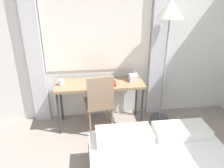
# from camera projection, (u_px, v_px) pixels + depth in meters

# --- Properties ---
(wall_back_with_window) EXTENTS (5.22, 0.13, 2.70)m
(wall_back_with_window) POSITION_uv_depth(u_px,v_px,m) (109.00, 38.00, 3.41)
(wall_back_with_window) COLOR silver
(wall_back_with_window) RESTS_ON ground_plane
(desk) EXTENTS (1.36, 0.48, 0.74)m
(desk) POSITION_uv_depth(u_px,v_px,m) (100.00, 87.00, 3.39)
(desk) COLOR #937551
(desk) RESTS_ON ground_plane
(desk_chair) EXTENTS (0.45, 0.45, 0.96)m
(desk_chair) POSITION_uv_depth(u_px,v_px,m) (99.00, 100.00, 3.24)
(desk_chair) COLOR #8C7259
(desk_chair) RESTS_ON ground_plane
(standing_lamp) EXTENTS (0.38, 0.38, 1.94)m
(standing_lamp) POSITION_uv_depth(u_px,v_px,m) (170.00, 20.00, 3.09)
(standing_lamp) COLOR #4C4C51
(standing_lamp) RESTS_ON ground_plane
(telephone) EXTENTS (0.13, 0.14, 0.12)m
(telephone) POSITION_uv_depth(u_px,v_px,m) (133.00, 77.00, 3.41)
(telephone) COLOR silver
(telephone) RESTS_ON desk
(book) EXTENTS (0.24, 0.21, 0.02)m
(book) POSITION_uv_depth(u_px,v_px,m) (108.00, 83.00, 3.31)
(book) COLOR maroon
(book) RESTS_ON desk
(mug) EXTENTS (0.08, 0.08, 0.09)m
(mug) POSITION_uv_depth(u_px,v_px,m) (61.00, 82.00, 3.27)
(mug) COLOR white
(mug) RESTS_ON desk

